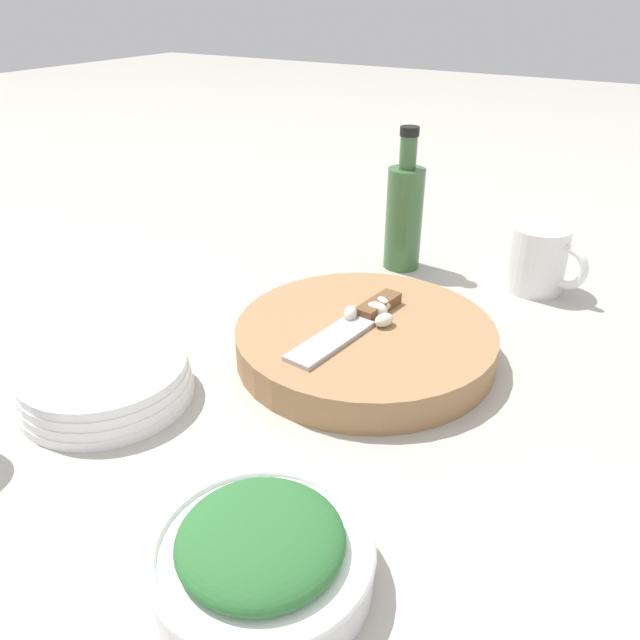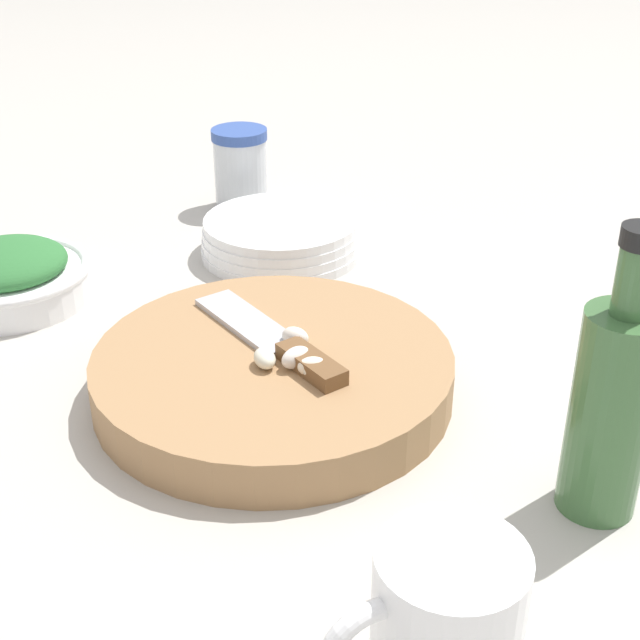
{
  "view_description": "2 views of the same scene",
  "coord_description": "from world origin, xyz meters",
  "px_view_note": "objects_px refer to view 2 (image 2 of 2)",
  "views": [
    {
      "loc": [
        -0.5,
        -0.35,
        0.37
      ],
      "look_at": [
        -0.01,
        -0.05,
        0.06
      ],
      "focal_mm": 35.0,
      "sensor_mm": 36.0,
      "label": 1
    },
    {
      "loc": [
        0.5,
        -0.47,
        0.39
      ],
      "look_at": [
        0.04,
        -0.03,
        0.05
      ],
      "focal_mm": 50.0,
      "sensor_mm": 36.0,
      "label": 2
    }
  ],
  "objects_px": {
    "garlic_cloves": "(293,356)",
    "plate_stack": "(281,237)",
    "chef_knife": "(277,342)",
    "herb_bowl": "(8,275)",
    "oil_bottle": "(612,405)",
    "coffee_mug": "(442,622)",
    "spice_jar": "(241,168)",
    "cutting_board": "(273,374)"
  },
  "relations": [
    {
      "from": "plate_stack",
      "to": "oil_bottle",
      "type": "relative_size",
      "value": 0.86
    },
    {
      "from": "cutting_board",
      "to": "herb_bowl",
      "type": "relative_size",
      "value": 1.82
    },
    {
      "from": "cutting_board",
      "to": "garlic_cloves",
      "type": "height_order",
      "value": "garlic_cloves"
    },
    {
      "from": "chef_knife",
      "to": "oil_bottle",
      "type": "xyz_separation_m",
      "value": [
        0.26,
        0.06,
        0.04
      ]
    },
    {
      "from": "herb_bowl",
      "to": "coffee_mug",
      "type": "height_order",
      "value": "coffee_mug"
    },
    {
      "from": "plate_stack",
      "to": "garlic_cloves",
      "type": "bearing_deg",
      "value": -38.76
    },
    {
      "from": "chef_knife",
      "to": "herb_bowl",
      "type": "distance_m",
      "value": 0.31
    },
    {
      "from": "cutting_board",
      "to": "plate_stack",
      "type": "height_order",
      "value": "plate_stack"
    },
    {
      "from": "spice_jar",
      "to": "oil_bottle",
      "type": "bearing_deg",
      "value": -16.1
    },
    {
      "from": "garlic_cloves",
      "to": "coffee_mug",
      "type": "xyz_separation_m",
      "value": [
        0.25,
        -0.12,
        -0.0
      ]
    },
    {
      "from": "chef_knife",
      "to": "spice_jar",
      "type": "height_order",
      "value": "spice_jar"
    },
    {
      "from": "garlic_cloves",
      "to": "herb_bowl",
      "type": "bearing_deg",
      "value": -166.4
    },
    {
      "from": "oil_bottle",
      "to": "spice_jar",
      "type": "bearing_deg",
      "value": 163.9
    },
    {
      "from": "chef_knife",
      "to": "spice_jar",
      "type": "xyz_separation_m",
      "value": [
        -0.34,
        0.23,
        0.01
      ]
    },
    {
      "from": "spice_jar",
      "to": "plate_stack",
      "type": "relative_size",
      "value": 0.56
    },
    {
      "from": "spice_jar",
      "to": "plate_stack",
      "type": "bearing_deg",
      "value": -22.29
    },
    {
      "from": "cutting_board",
      "to": "oil_bottle",
      "type": "distance_m",
      "value": 0.27
    },
    {
      "from": "spice_jar",
      "to": "coffee_mug",
      "type": "height_order",
      "value": "spice_jar"
    },
    {
      "from": "garlic_cloves",
      "to": "spice_jar",
      "type": "relative_size",
      "value": 0.69
    },
    {
      "from": "cutting_board",
      "to": "garlic_cloves",
      "type": "bearing_deg",
      "value": 3.64
    },
    {
      "from": "garlic_cloves",
      "to": "plate_stack",
      "type": "distance_m",
      "value": 0.29
    },
    {
      "from": "herb_bowl",
      "to": "coffee_mug",
      "type": "relative_size",
      "value": 1.43
    },
    {
      "from": "garlic_cloves",
      "to": "spice_jar",
      "type": "xyz_separation_m",
      "value": [
        -0.37,
        0.24,
        0.0
      ]
    },
    {
      "from": "cutting_board",
      "to": "herb_bowl",
      "type": "distance_m",
      "value": 0.31
    },
    {
      "from": "coffee_mug",
      "to": "spice_jar",
      "type": "bearing_deg",
      "value": 149.78
    },
    {
      "from": "plate_stack",
      "to": "oil_bottle",
      "type": "distance_m",
      "value": 0.47
    },
    {
      "from": "plate_stack",
      "to": "oil_bottle",
      "type": "bearing_deg",
      "value": -14.12
    },
    {
      "from": "garlic_cloves",
      "to": "coffee_mug",
      "type": "relative_size",
      "value": 0.6
    },
    {
      "from": "herb_bowl",
      "to": "spice_jar",
      "type": "distance_m",
      "value": 0.32
    },
    {
      "from": "herb_bowl",
      "to": "coffee_mug",
      "type": "xyz_separation_m",
      "value": [
        0.58,
        -0.04,
        0.02
      ]
    },
    {
      "from": "cutting_board",
      "to": "chef_knife",
      "type": "bearing_deg",
      "value": 122.1
    },
    {
      "from": "chef_knife",
      "to": "plate_stack",
      "type": "xyz_separation_m",
      "value": [
        -0.2,
        0.17,
        -0.02
      ]
    },
    {
      "from": "cutting_board",
      "to": "spice_jar",
      "type": "bearing_deg",
      "value": 144.92
    },
    {
      "from": "spice_jar",
      "to": "plate_stack",
      "type": "distance_m",
      "value": 0.15
    },
    {
      "from": "herb_bowl",
      "to": "cutting_board",
      "type": "bearing_deg",
      "value": 14.33
    },
    {
      "from": "chef_knife",
      "to": "garlic_cloves",
      "type": "distance_m",
      "value": 0.03
    },
    {
      "from": "herb_bowl",
      "to": "spice_jar",
      "type": "relative_size",
      "value": 1.64
    },
    {
      "from": "cutting_board",
      "to": "coffee_mug",
      "type": "relative_size",
      "value": 2.6
    },
    {
      "from": "garlic_cloves",
      "to": "spice_jar",
      "type": "height_order",
      "value": "spice_jar"
    },
    {
      "from": "cutting_board",
      "to": "spice_jar",
      "type": "height_order",
      "value": "spice_jar"
    },
    {
      "from": "chef_knife",
      "to": "plate_stack",
      "type": "height_order",
      "value": "chef_knife"
    },
    {
      "from": "garlic_cloves",
      "to": "plate_stack",
      "type": "relative_size",
      "value": 0.39
    }
  ]
}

